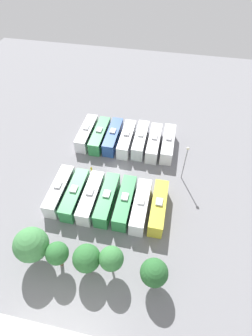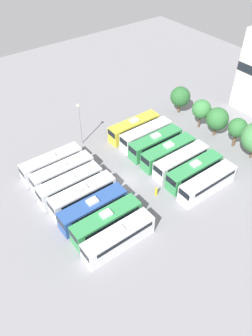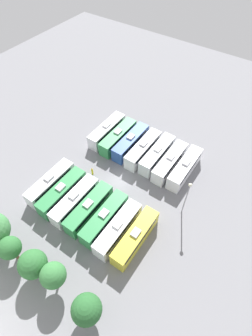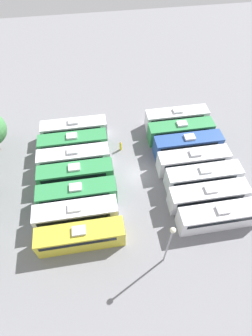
# 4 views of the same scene
# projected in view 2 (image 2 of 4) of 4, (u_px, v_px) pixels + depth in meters

# --- Properties ---
(ground_plane) EXTENTS (120.38, 120.38, 0.00)m
(ground_plane) POSITION_uv_depth(u_px,v_px,m) (128.00, 180.00, 54.67)
(ground_plane) COLOR gray
(bus_0) EXTENTS (2.58, 10.60, 3.57)m
(bus_0) POSITION_uv_depth(u_px,v_px,m) (52.00, 163.00, 55.17)
(bus_0) COLOR white
(bus_0) RESTS_ON ground_plane
(bus_1) EXTENTS (2.58, 10.60, 3.57)m
(bus_1) POSITION_uv_depth(u_px,v_px,m) (63.00, 172.00, 53.46)
(bus_1) COLOR silver
(bus_1) RESTS_ON ground_plane
(bus_2) EXTENTS (2.58, 10.60, 3.57)m
(bus_2) POSITION_uv_depth(u_px,v_px,m) (70.00, 184.00, 51.42)
(bus_2) COLOR silver
(bus_2) RESTS_ON ground_plane
(bus_3) EXTENTS (2.58, 10.60, 3.57)m
(bus_3) POSITION_uv_depth(u_px,v_px,m) (83.00, 195.00, 49.74)
(bus_3) COLOR silver
(bus_3) RESTS_ON ground_plane
(bus_4) EXTENTS (2.58, 10.60, 3.57)m
(bus_4) POSITION_uv_depth(u_px,v_px,m) (93.00, 209.00, 47.72)
(bus_4) COLOR #284C93
(bus_4) RESTS_ON ground_plane
(bus_5) EXTENTS (2.58, 10.60, 3.57)m
(bus_5) POSITION_uv_depth(u_px,v_px,m) (107.00, 221.00, 45.99)
(bus_5) COLOR #338C4C
(bus_5) RESTS_ON ground_plane
(bus_6) EXTENTS (2.58, 10.60, 3.57)m
(bus_6) POSITION_uv_depth(u_px,v_px,m) (119.00, 237.00, 43.96)
(bus_6) COLOR silver
(bus_6) RESTS_ON ground_plane
(bus_7) EXTENTS (2.58, 10.60, 3.57)m
(bus_7) POSITION_uv_depth(u_px,v_px,m) (134.00, 127.00, 62.92)
(bus_7) COLOR gold
(bus_7) RESTS_ON ground_plane
(bus_8) EXTENTS (2.58, 10.60, 3.57)m
(bus_8) POSITION_uv_depth(u_px,v_px,m) (146.00, 134.00, 61.21)
(bus_8) COLOR white
(bus_8) RESTS_ON ground_plane
(bus_9) EXTENTS (2.58, 10.60, 3.57)m
(bus_9) POSITION_uv_depth(u_px,v_px,m) (156.00, 143.00, 59.32)
(bus_9) COLOR #338C4C
(bus_9) RESTS_ON ground_plane
(bus_10) EXTENTS (2.58, 10.60, 3.57)m
(bus_10) POSITION_uv_depth(u_px,v_px,m) (168.00, 152.00, 57.34)
(bus_10) COLOR #338C4C
(bus_10) RESTS_ON ground_plane
(bus_11) EXTENTS (2.58, 10.60, 3.57)m
(bus_11) POSITION_uv_depth(u_px,v_px,m) (181.00, 161.00, 55.58)
(bus_11) COLOR white
(bus_11) RESTS_ON ground_plane
(bus_12) EXTENTS (2.58, 10.60, 3.57)m
(bus_12) POSITION_uv_depth(u_px,v_px,m) (194.00, 171.00, 53.72)
(bus_12) COLOR #338C4C
(bus_12) RESTS_ON ground_plane
(bus_13) EXTENTS (2.58, 10.60, 3.57)m
(bus_13) POSITION_uv_depth(u_px,v_px,m) (208.00, 183.00, 51.69)
(bus_13) COLOR white
(bus_13) RESTS_ON ground_plane
(worker_person) EXTENTS (0.36, 0.36, 1.81)m
(worker_person) POSITION_uv_depth(u_px,v_px,m) (156.00, 191.00, 51.59)
(worker_person) COLOR gold
(worker_person) RESTS_ON ground_plane
(light_pole) EXTENTS (0.60, 0.60, 8.53)m
(light_pole) POSITION_uv_depth(u_px,v_px,m) (79.00, 118.00, 58.28)
(light_pole) COLOR gray
(light_pole) RESTS_ON ground_plane
(tree_0) EXTENTS (4.12, 4.12, 5.81)m
(tree_0) POSITION_uv_depth(u_px,v_px,m) (180.00, 97.00, 67.64)
(tree_0) COLOR brown
(tree_0) RESTS_ON ground_plane
(tree_1) EXTENTS (3.72, 3.72, 6.04)m
(tree_1) POSITION_uv_depth(u_px,v_px,m) (202.00, 109.00, 63.27)
(tree_1) COLOR brown
(tree_1) RESTS_ON ground_plane
(tree_2) EXTENTS (4.26, 4.26, 5.86)m
(tree_2) POSITION_uv_depth(u_px,v_px,m) (217.00, 119.00, 61.62)
(tree_2) COLOR brown
(tree_2) RESTS_ON ground_plane
(tree_3) EXTENTS (3.50, 3.50, 5.82)m
(tree_3) POSITION_uv_depth(u_px,v_px,m) (238.00, 128.00, 58.91)
(tree_3) COLOR brown
(tree_3) RESTS_ON ground_plane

